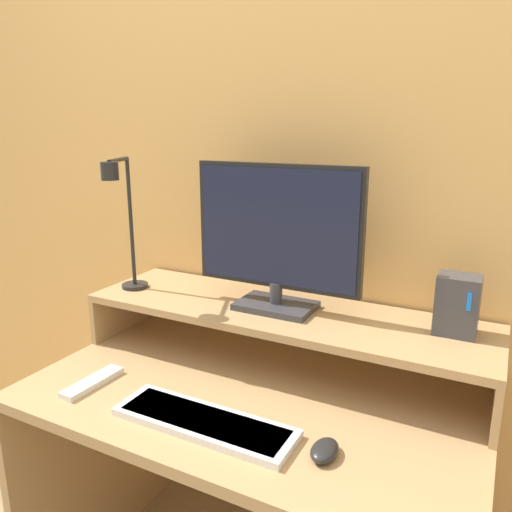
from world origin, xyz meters
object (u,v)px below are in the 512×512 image
(router_dock, at_px, (457,305))
(keyboard, at_px, (204,422))
(monitor, at_px, (277,236))
(desk_lamp, at_px, (123,218))
(mouse, at_px, (325,450))
(remote_control, at_px, (93,382))

(router_dock, distance_m, keyboard, 0.68)
(monitor, distance_m, keyboard, 0.52)
(desk_lamp, relative_size, router_dock, 2.74)
(keyboard, relative_size, mouse, 5.05)
(monitor, distance_m, remote_control, 0.63)
(remote_control, bearing_deg, mouse, 0.37)
(monitor, bearing_deg, router_dock, 5.79)
(router_dock, bearing_deg, keyboard, -138.79)
(keyboard, bearing_deg, desk_lamp, 148.86)
(keyboard, bearing_deg, mouse, 4.84)
(monitor, height_order, remote_control, monitor)
(keyboard, distance_m, remote_control, 0.37)
(desk_lamp, distance_m, keyboard, 0.66)
(monitor, bearing_deg, remote_control, -136.59)
(router_dock, xyz_separation_m, mouse, (-0.20, -0.40, -0.23))
(desk_lamp, xyz_separation_m, router_dock, (0.93, 0.15, -0.16))
(remote_control, bearing_deg, monitor, 43.41)
(mouse, distance_m, remote_control, 0.65)
(desk_lamp, bearing_deg, monitor, 12.11)
(desk_lamp, distance_m, router_dock, 0.96)
(router_dock, relative_size, mouse, 1.74)
(remote_control, bearing_deg, desk_lamp, 108.91)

